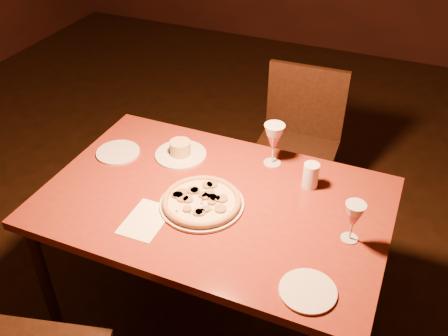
% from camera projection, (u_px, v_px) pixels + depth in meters
% --- Properties ---
extents(floor, '(7.00, 7.00, 0.00)m').
position_uv_depth(floor, '(183.00, 290.00, 2.65)').
color(floor, black).
rests_on(floor, ground).
extents(dining_table, '(1.43, 0.92, 0.76)m').
position_uv_depth(dining_table, '(214.00, 211.00, 2.11)').
color(dining_table, maroon).
rests_on(dining_table, floor).
extents(chair_far, '(0.47, 0.47, 0.93)m').
position_uv_depth(chair_far, '(297.00, 142.00, 2.86)').
color(chair_far, black).
rests_on(chair_far, floor).
extents(pizza_plate, '(0.35, 0.35, 0.04)m').
position_uv_depth(pizza_plate, '(202.00, 201.00, 2.03)').
color(pizza_plate, silver).
rests_on(pizza_plate, dining_table).
extents(ramekin_saucer, '(0.24, 0.24, 0.08)m').
position_uv_depth(ramekin_saucer, '(181.00, 151.00, 2.32)').
color(ramekin_saucer, silver).
rests_on(ramekin_saucer, dining_table).
extents(wine_glass_far, '(0.09, 0.09, 0.20)m').
position_uv_depth(wine_glass_far, '(273.00, 145.00, 2.22)').
color(wine_glass_far, '#C05650').
rests_on(wine_glass_far, dining_table).
extents(wine_glass_right, '(0.08, 0.08, 0.17)m').
position_uv_depth(wine_glass_right, '(353.00, 222.00, 1.84)').
color(wine_glass_right, '#C05650').
rests_on(wine_glass_right, dining_table).
extents(water_tumbler, '(0.07, 0.07, 0.11)m').
position_uv_depth(water_tumbler, '(311.00, 175.00, 2.11)').
color(water_tumbler, silver).
rests_on(water_tumbler, dining_table).
extents(side_plate_left, '(0.20, 0.20, 0.01)m').
position_uv_depth(side_plate_left, '(118.00, 152.00, 2.34)').
color(side_plate_left, silver).
rests_on(side_plate_left, dining_table).
extents(side_plate_near, '(0.20, 0.20, 0.01)m').
position_uv_depth(side_plate_near, '(308.00, 291.00, 1.68)').
color(side_plate_near, silver).
rests_on(side_plate_near, dining_table).
extents(menu_card, '(0.16, 0.22, 0.00)m').
position_uv_depth(menu_card, '(146.00, 220.00, 1.97)').
color(menu_card, white).
rests_on(menu_card, dining_table).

